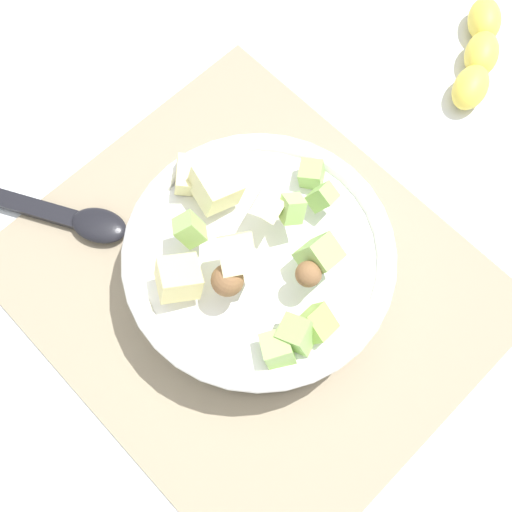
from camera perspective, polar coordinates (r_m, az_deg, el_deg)
The scene contains 5 objects.
ground_plane at distance 0.63m, azimuth -0.47°, elevation -2.58°, with size 2.40×2.40×0.00m, color silver.
placemat at distance 0.63m, azimuth -0.47°, elevation -2.49°, with size 0.43×0.37×0.01m, color gray.
salad_bowl at distance 0.59m, azimuth -0.04°, elevation -0.28°, with size 0.24×0.24×0.12m.
serving_spoon at distance 0.67m, azimuth -17.21°, elevation 3.60°, with size 0.21×0.13×0.01m.
banana_whole at distance 0.78m, azimuth 19.01°, elevation 16.50°, with size 0.10×0.14×0.04m.
Camera 1 is at (-0.15, 0.13, 0.60)m, focal length 45.52 mm.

